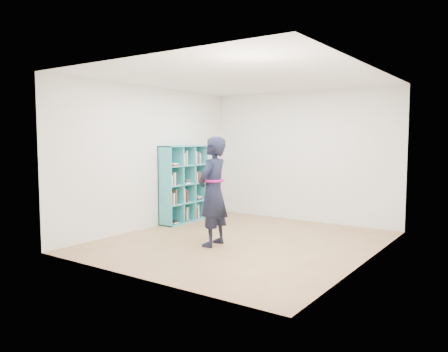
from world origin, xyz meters
The scene contains 9 objects.
floor centered at (0.00, 0.00, 0.00)m, with size 4.50×4.50×0.00m, color olive.
ceiling centered at (0.00, 0.00, 2.60)m, with size 4.50×4.50×0.00m, color white.
wall_left centered at (-2.00, 0.00, 1.30)m, with size 0.02×4.50×2.60m, color silver.
wall_right centered at (2.00, 0.00, 1.30)m, with size 0.02×4.50×2.60m, color silver.
wall_back centered at (0.00, 2.25, 1.30)m, with size 4.00×0.02×2.60m, color silver.
wall_front centered at (0.00, -2.25, 1.30)m, with size 4.00×0.02×2.60m, color silver.
bookshelf centered at (-1.85, 0.75, 0.74)m, with size 0.33×1.14×1.52m.
person centered at (-0.22, -0.46, 0.85)m, with size 0.47×0.66×1.69m.
smartphone centered at (-0.36, -0.40, 0.96)m, with size 0.03×0.10×0.13m.
Camera 1 is at (3.74, -5.82, 1.67)m, focal length 35.00 mm.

